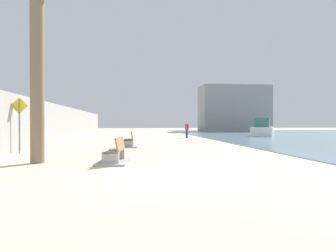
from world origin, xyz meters
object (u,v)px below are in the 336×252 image
Objects in this scene: bench_far at (129,143)px; pedestrian_sign at (19,118)px; boat_far_left at (262,129)px; bench_near at (115,157)px; person_walking at (187,129)px.

pedestrian_sign is at bearing -148.16° from bench_far.
pedestrian_sign reaches higher than boat_far_left.
boat_far_left is at bearing 43.04° from bench_far.
bench_near is at bearing -93.64° from bench_far.
pedestrian_sign is (-5.45, -3.38, 1.51)m from bench_far.
bench_far is at bearing -117.73° from person_walking.
boat_far_left reaches higher than bench_near.
pedestrian_sign is at bearing -128.19° from person_walking.
pedestrian_sign is at bearing 136.90° from bench_near.
boat_far_left is 1.71× the size of pedestrian_sign.
bench_far is 20.11m from boat_far_left.
person_walking is (6.12, 18.68, 0.71)m from bench_near.
pedestrian_sign reaches higher than person_walking.
pedestrian_sign reaches higher than bench_far.
bench_near is at bearing -108.15° from person_walking.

